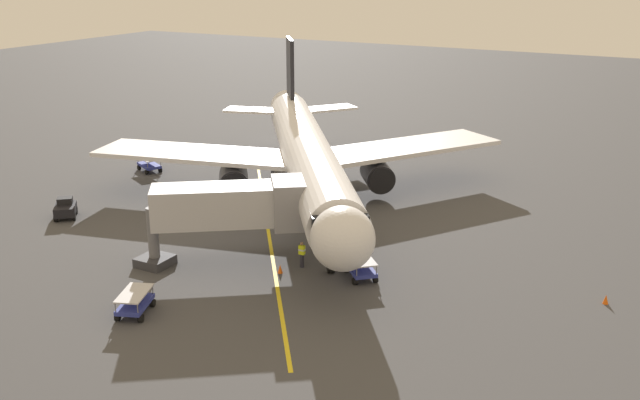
{
  "coord_description": "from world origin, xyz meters",
  "views": [
    {
      "loc": [
        -27.63,
        48.45,
        18.71
      ],
      "look_at": [
        -4.9,
        6.29,
        3.0
      ],
      "focal_mm": 41.45,
      "sensor_mm": 36.0,
      "label": 1
    }
  ],
  "objects_px": {
    "airplane": "(307,155)",
    "jet_bridge": "(242,206)",
    "baggage_cart_rear_apron": "(361,267)",
    "tug_portside": "(65,209)",
    "baggage_cart_starboard_side": "(149,164)",
    "ground_crew_marshaller": "(302,254)",
    "safety_cone_nose_left": "(280,269)",
    "safety_cone_nose_right": "(606,299)",
    "baggage_cart_near_nose": "(135,303)"
  },
  "relations": [
    {
      "from": "baggage_cart_starboard_side",
      "to": "safety_cone_nose_right",
      "type": "height_order",
      "value": "baggage_cart_starboard_side"
    },
    {
      "from": "tug_portside",
      "to": "baggage_cart_rear_apron",
      "type": "bearing_deg",
      "value": -178.63
    },
    {
      "from": "safety_cone_nose_right",
      "to": "ground_crew_marshaller",
      "type": "bearing_deg",
      "value": 11.54
    },
    {
      "from": "airplane",
      "to": "baggage_cart_starboard_side",
      "type": "xyz_separation_m",
      "value": [
        17.5,
        -1.38,
        -3.35
      ]
    },
    {
      "from": "jet_bridge",
      "to": "ground_crew_marshaller",
      "type": "xyz_separation_m",
      "value": [
        -3.8,
        -0.98,
        -2.88
      ]
    },
    {
      "from": "ground_crew_marshaller",
      "to": "baggage_cart_starboard_side",
      "type": "xyz_separation_m",
      "value": [
        23.45,
        -12.71,
        -0.23
      ]
    },
    {
      "from": "ground_crew_marshaller",
      "to": "baggage_cart_starboard_side",
      "type": "distance_m",
      "value": 26.67
    },
    {
      "from": "baggage_cart_near_nose",
      "to": "safety_cone_nose_right",
      "type": "height_order",
      "value": "baggage_cart_near_nose"
    },
    {
      "from": "ground_crew_marshaller",
      "to": "safety_cone_nose_left",
      "type": "distance_m",
      "value": 1.73
    },
    {
      "from": "baggage_cart_near_nose",
      "to": "safety_cone_nose_left",
      "type": "xyz_separation_m",
      "value": [
        -4.17,
        -8.55,
        -0.38
      ]
    },
    {
      "from": "tug_portside",
      "to": "baggage_cart_rear_apron",
      "type": "height_order",
      "value": "tug_portside"
    },
    {
      "from": "safety_cone_nose_left",
      "to": "safety_cone_nose_right",
      "type": "bearing_deg",
      "value": -164.7
    },
    {
      "from": "baggage_cart_starboard_side",
      "to": "baggage_cart_rear_apron",
      "type": "distance_m",
      "value": 30.06
    },
    {
      "from": "airplane",
      "to": "tug_portside",
      "type": "height_order",
      "value": "airplane"
    },
    {
      "from": "airplane",
      "to": "safety_cone_nose_right",
      "type": "xyz_separation_m",
      "value": [
        -23.76,
        7.69,
        -3.73
      ]
    },
    {
      "from": "jet_bridge",
      "to": "safety_cone_nose_left",
      "type": "bearing_deg",
      "value": 171.46
    },
    {
      "from": "baggage_cart_rear_apron",
      "to": "safety_cone_nose_left",
      "type": "bearing_deg",
      "value": 20.76
    },
    {
      "from": "jet_bridge",
      "to": "safety_cone_nose_left",
      "type": "relative_size",
      "value": 18.93
    },
    {
      "from": "baggage_cart_starboard_side",
      "to": "safety_cone_nose_left",
      "type": "xyz_separation_m",
      "value": [
        -22.7,
        14.15,
        -0.38
      ]
    },
    {
      "from": "airplane",
      "to": "jet_bridge",
      "type": "relative_size",
      "value": 3.37
    },
    {
      "from": "baggage_cart_near_nose",
      "to": "tug_portside",
      "type": "height_order",
      "value": "tug_portside"
    },
    {
      "from": "tug_portside",
      "to": "safety_cone_nose_left",
      "type": "xyz_separation_m",
      "value": [
        -19.73,
        1.2,
        -0.43
      ]
    },
    {
      "from": "tug_portside",
      "to": "safety_cone_nose_right",
      "type": "relative_size",
      "value": 4.95
    },
    {
      "from": "ground_crew_marshaller",
      "to": "safety_cone_nose_left",
      "type": "relative_size",
      "value": 3.11
    },
    {
      "from": "airplane",
      "to": "baggage_cart_starboard_side",
      "type": "bearing_deg",
      "value": -4.51
    },
    {
      "from": "tug_portside",
      "to": "safety_cone_nose_left",
      "type": "relative_size",
      "value": 4.95
    },
    {
      "from": "baggage_cart_starboard_side",
      "to": "airplane",
      "type": "bearing_deg",
      "value": 175.49
    },
    {
      "from": "safety_cone_nose_left",
      "to": "baggage_cart_starboard_side",
      "type": "bearing_deg",
      "value": -31.93
    },
    {
      "from": "ground_crew_marshaller",
      "to": "baggage_cart_near_nose",
      "type": "bearing_deg",
      "value": 63.82
    },
    {
      "from": "baggage_cart_near_nose",
      "to": "baggage_cart_starboard_side",
      "type": "distance_m",
      "value": 29.3
    },
    {
      "from": "baggage_cart_rear_apron",
      "to": "baggage_cart_starboard_side",
      "type": "bearing_deg",
      "value": -24.29
    },
    {
      "from": "baggage_cart_rear_apron",
      "to": "tug_portside",
      "type": "bearing_deg",
      "value": 1.37
    },
    {
      "from": "ground_crew_marshaller",
      "to": "jet_bridge",
      "type": "bearing_deg",
      "value": 14.48
    },
    {
      "from": "jet_bridge",
      "to": "ground_crew_marshaller",
      "type": "distance_m",
      "value": 4.87
    },
    {
      "from": "ground_crew_marshaller",
      "to": "baggage_cart_rear_apron",
      "type": "relative_size",
      "value": 0.6
    },
    {
      "from": "jet_bridge",
      "to": "baggage_cart_rear_apron",
      "type": "xyz_separation_m",
      "value": [
        -7.76,
        -1.32,
        -3.11
      ]
    },
    {
      "from": "airplane",
      "to": "safety_cone_nose_left",
      "type": "bearing_deg",
      "value": 112.17
    },
    {
      "from": "safety_cone_nose_left",
      "to": "safety_cone_nose_right",
      "type": "relative_size",
      "value": 1.0
    },
    {
      "from": "airplane",
      "to": "jet_bridge",
      "type": "xyz_separation_m",
      "value": [
        -2.15,
        12.31,
        -0.24
      ]
    },
    {
      "from": "airplane",
      "to": "safety_cone_nose_right",
      "type": "distance_m",
      "value": 25.25
    },
    {
      "from": "jet_bridge",
      "to": "safety_cone_nose_left",
      "type": "height_order",
      "value": "jet_bridge"
    },
    {
      "from": "safety_cone_nose_right",
      "to": "baggage_cart_rear_apron",
      "type": "bearing_deg",
      "value": 13.38
    },
    {
      "from": "baggage_cart_near_nose",
      "to": "baggage_cart_starboard_side",
      "type": "height_order",
      "value": "same"
    },
    {
      "from": "tug_portside",
      "to": "jet_bridge",
      "type": "bearing_deg",
      "value": 177.47
    },
    {
      "from": "jet_bridge",
      "to": "tug_portside",
      "type": "xyz_separation_m",
      "value": [
        16.68,
        -0.74,
        -3.06
      ]
    },
    {
      "from": "airplane",
      "to": "baggage_cart_near_nose",
      "type": "bearing_deg",
      "value": 92.78
    },
    {
      "from": "airplane",
      "to": "safety_cone_nose_left",
      "type": "relative_size",
      "value": 63.74
    },
    {
      "from": "jet_bridge",
      "to": "baggage_cart_rear_apron",
      "type": "distance_m",
      "value": 8.46
    },
    {
      "from": "jet_bridge",
      "to": "tug_portside",
      "type": "relative_size",
      "value": 3.83
    },
    {
      "from": "baggage_cart_near_nose",
      "to": "baggage_cart_rear_apron",
      "type": "distance_m",
      "value": 13.61
    }
  ]
}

